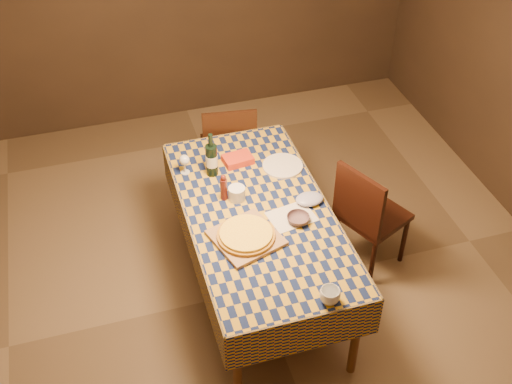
# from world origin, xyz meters

# --- Properties ---
(room) EXTENTS (5.00, 5.10, 2.70)m
(room) POSITION_xyz_m (0.00, 0.00, 1.35)
(room) COLOR brown
(room) RESTS_ON ground
(dining_table) EXTENTS (0.94, 1.84, 0.77)m
(dining_table) POSITION_xyz_m (0.00, 0.00, 0.69)
(dining_table) COLOR brown
(dining_table) RESTS_ON ground
(cutting_board) EXTENTS (0.48, 0.48, 0.02)m
(cutting_board) POSITION_xyz_m (-0.15, -0.22, 0.78)
(cutting_board) COLOR #9A7148
(cutting_board) RESTS_ON dining_table
(pizza) EXTENTS (0.43, 0.43, 0.04)m
(pizza) POSITION_xyz_m (-0.15, -0.22, 0.81)
(pizza) COLOR #A7711B
(pizza) RESTS_ON cutting_board
(pepper_mill) EXTENTS (0.06, 0.06, 0.20)m
(pepper_mill) POSITION_xyz_m (-0.18, 0.19, 0.86)
(pepper_mill) COLOR #531A13
(pepper_mill) RESTS_ON dining_table
(bowl) EXTENTS (0.19, 0.19, 0.05)m
(bowl) POSITION_xyz_m (0.22, -0.16, 0.79)
(bowl) COLOR #58434A
(bowl) RESTS_ON dining_table
(wine_glass) EXTENTS (0.07, 0.07, 0.15)m
(wine_glass) POSITION_xyz_m (-0.37, 0.54, 0.88)
(wine_glass) COLOR silver
(wine_glass) RESTS_ON dining_table
(wine_bottle) EXTENTS (0.09, 0.09, 0.34)m
(wine_bottle) POSITION_xyz_m (-0.19, 0.48, 0.90)
(wine_bottle) COLOR black
(wine_bottle) RESTS_ON dining_table
(deli_tub) EXTENTS (0.13, 0.13, 0.09)m
(deli_tub) POSITION_xyz_m (-0.10, 0.17, 0.82)
(deli_tub) COLOR silver
(deli_tub) RESTS_ON dining_table
(takeout_container) EXTENTS (0.22, 0.17, 0.05)m
(takeout_container) POSITION_xyz_m (0.01, 0.55, 0.80)
(takeout_container) COLOR red
(takeout_container) RESTS_ON dining_table
(white_plate) EXTENTS (0.37, 0.37, 0.02)m
(white_plate) POSITION_xyz_m (0.31, 0.41, 0.78)
(white_plate) COLOR silver
(white_plate) RESTS_ON dining_table
(tumbler) EXTENTS (0.14, 0.14, 0.09)m
(tumbler) POSITION_xyz_m (0.17, -0.84, 0.82)
(tumbler) COLOR white
(tumbler) RESTS_ON dining_table
(flour_patch) EXTENTS (0.32, 0.27, 0.00)m
(flour_patch) POSITION_xyz_m (0.19, -0.11, 0.77)
(flour_patch) COLOR silver
(flour_patch) RESTS_ON dining_table
(flour_bag) EXTENTS (0.22, 0.18, 0.06)m
(flour_bag) POSITION_xyz_m (0.36, -0.01, 0.80)
(flour_bag) COLOR #989DC3
(flour_bag) RESTS_ON dining_table
(chair_far) EXTENTS (0.47, 0.48, 0.93)m
(chair_far) POSITION_xyz_m (0.08, 1.08, 0.52)
(chair_far) COLOR black
(chair_far) RESTS_ON ground
(chair_right) EXTENTS (0.56, 0.56, 0.93)m
(chair_right) POSITION_xyz_m (0.82, 0.03, 0.52)
(chair_right) COLOR black
(chair_right) RESTS_ON ground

